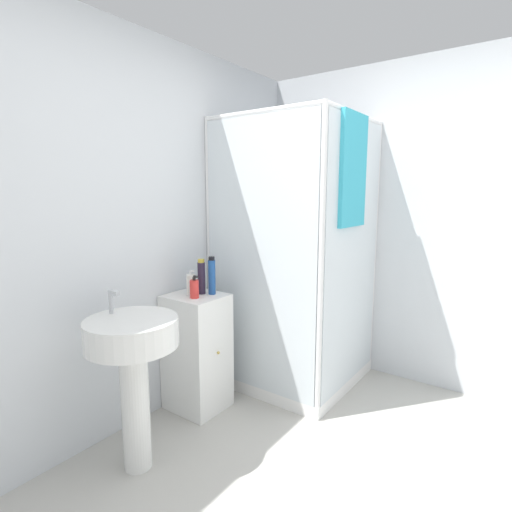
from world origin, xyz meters
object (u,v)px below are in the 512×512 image
soap_dispenser (194,289)px  shampoo_bottle_tall_black (201,277)px  lotion_bottle_white (191,284)px  sink (133,356)px  shampoo_bottle_blue (212,276)px

soap_dispenser → shampoo_bottle_tall_black: 0.13m
shampoo_bottle_tall_black → lotion_bottle_white: 0.09m
shampoo_bottle_tall_black → sink: bearing=-166.6°
shampoo_bottle_tall_black → shampoo_bottle_blue: size_ratio=0.93×
shampoo_bottle_blue → soap_dispenser: bearing=169.1°
sink → shampoo_bottle_tall_black: bearing=13.4°
shampoo_bottle_tall_black → lotion_bottle_white: size_ratio=1.41×
sink → soap_dispenser: size_ratio=6.46×
lotion_bottle_white → soap_dispenser: bearing=-121.8°
shampoo_bottle_blue → lotion_bottle_white: 0.15m
soap_dispenser → sink: bearing=-167.6°
shampoo_bottle_blue → sink: bearing=-172.0°
sink → shampoo_bottle_tall_black: 0.78m
sink → shampoo_bottle_blue: (0.75, 0.11, 0.29)m
soap_dispenser → shampoo_bottle_blue: bearing=-10.9°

